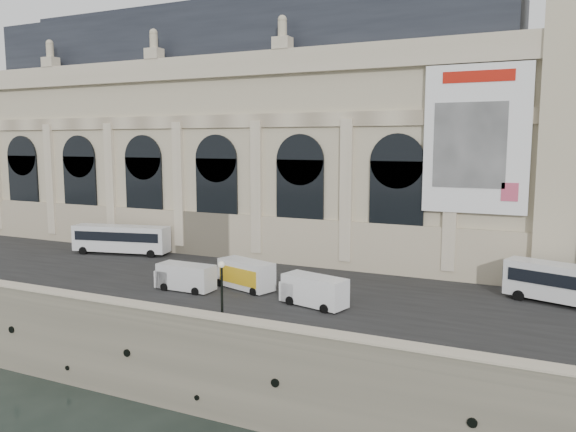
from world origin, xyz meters
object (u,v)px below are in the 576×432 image
(van_b, at_px, (183,277))
(lamp_right, at_px, (222,293))
(van_c, at_px, (311,290))
(box_truck, at_px, (243,274))
(bus_left, at_px, (121,238))

(van_b, xyz_separation_m, lamp_right, (8.00, -6.52, 1.08))
(van_c, bearing_deg, box_truck, 163.26)
(bus_left, bearing_deg, van_c, -19.06)
(van_c, bearing_deg, van_b, -177.91)
(lamp_right, bearing_deg, box_truck, 110.95)
(van_b, bearing_deg, lamp_right, -39.19)
(bus_left, distance_m, lamp_right, 28.83)
(van_b, xyz_separation_m, van_c, (11.85, 0.43, 0.04))
(bus_left, xyz_separation_m, van_c, (27.52, -9.51, -0.63))
(van_b, bearing_deg, van_c, 2.09)
(bus_left, relative_size, lamp_right, 2.51)
(bus_left, height_order, van_c, bus_left)
(lamp_right, bearing_deg, bus_left, 145.18)
(box_truck, relative_size, lamp_right, 1.46)
(bus_left, distance_m, box_truck, 21.44)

